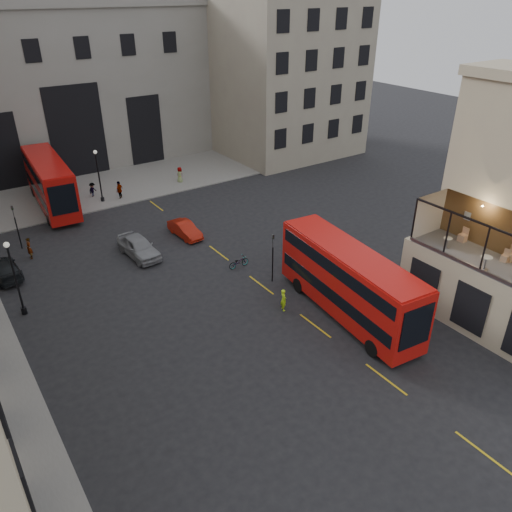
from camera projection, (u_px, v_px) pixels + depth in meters
ground at (410, 366)px, 28.60m from camera, size 140.00×140.00×0.00m
host_frontage at (486, 297)px, 30.77m from camera, size 3.00×11.00×4.50m
cafe_floor at (494, 265)px, 29.67m from camera, size 3.00×10.00×0.10m
gateway at (57, 84)px, 56.30m from camera, size 35.00×10.60×18.00m
building_right at (277, 65)px, 62.51m from camera, size 16.60×18.60×20.00m
pavement_far at (90, 190)px, 53.04m from camera, size 40.00×12.00×0.12m
traffic_light_near at (273, 252)px, 35.61m from camera, size 0.16×0.20×3.80m
traffic_light_far at (16, 222)px, 40.18m from camera, size 0.16×0.20×3.80m
street_lamp_a at (17, 283)px, 31.97m from camera, size 0.36×0.36×5.33m
street_lamp_b at (99, 179)px, 49.03m from camera, size 0.36×0.36×5.33m
bus_near at (349, 280)px, 31.82m from camera, size 3.94×12.06×4.72m
bus_far at (50, 181)px, 47.80m from camera, size 3.59×12.28×4.84m
car_a at (139, 247)px, 39.82m from camera, size 2.31×4.98×1.65m
car_b at (185, 229)px, 43.04m from camera, size 1.62×4.01×1.30m
car_c at (5, 269)px, 37.03m from camera, size 2.04×4.61×1.32m
bicycle at (239, 262)px, 38.38m from camera, size 1.72×0.60×0.90m
cyclist at (283, 300)px, 33.14m from camera, size 0.52×0.66×1.59m
pedestrian_b at (93, 190)px, 50.87m from camera, size 1.17×1.09×1.59m
pedestrian_c at (120, 190)px, 50.43m from camera, size 1.15×1.07×1.90m
pedestrian_d at (180, 175)px, 54.69m from camera, size 0.81×1.00×1.77m
pedestrian_e at (29, 248)px, 39.43m from camera, size 0.45×0.66×1.75m
cafe_table_mid at (486, 261)px, 28.85m from camera, size 0.66×0.66×0.83m
cafe_table_far at (447, 241)px, 31.31m from camera, size 0.54×0.54×0.68m
cafe_chair_b at (510, 256)px, 29.90m from camera, size 0.55×0.55×0.96m
cafe_chair_c at (505, 258)px, 29.84m from camera, size 0.44×0.44×0.78m
cafe_chair_d at (463, 237)px, 32.16m from camera, size 0.47×0.47×0.93m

